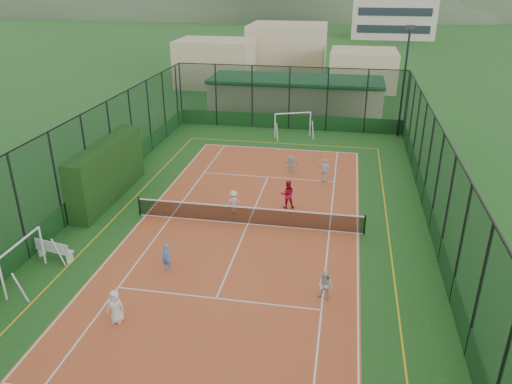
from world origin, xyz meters
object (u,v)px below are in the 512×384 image
at_px(clubhouse, 296,96).
at_px(coach, 288,194).
at_px(white_bench, 55,249).
at_px(futsal_goal_far, 293,125).
at_px(child_near_mid, 167,257).
at_px(child_far_right, 325,171).
at_px(futsal_goal_near, 23,262).
at_px(child_far_back, 291,164).
at_px(child_near_right, 325,286).
at_px(child_far_left, 233,202).
at_px(child_near_left, 116,307).
at_px(floodlight_ne, 404,83).

relative_size(clubhouse, coach, 9.68).
distance_m(white_bench, futsal_goal_far, 21.45).
height_order(child_near_mid, child_far_right, child_far_right).
bearing_deg(clubhouse, futsal_goal_far, -85.50).
bearing_deg(white_bench, futsal_goal_near, -87.86).
bearing_deg(coach, child_far_back, -96.09).
relative_size(clubhouse, child_near_mid, 12.27).
bearing_deg(white_bench, child_near_right, 6.59).
distance_m(child_near_right, child_far_left, 8.62).
distance_m(futsal_goal_far, child_far_right, 9.20).
relative_size(futsal_goal_near, child_near_left, 2.10).
height_order(futsal_goal_near, coach, futsal_goal_near).
xyz_separation_m(child_far_back, coach, (0.44, -5.22, 0.20)).
height_order(clubhouse, child_near_right, clubhouse).
distance_m(child_near_left, child_near_right, 7.90).
xyz_separation_m(floodlight_ne, clubhouse, (-8.60, 5.40, -2.55)).
distance_m(child_far_left, child_far_right, 6.76).
height_order(clubhouse, child_far_back, clubhouse).
relative_size(white_bench, child_far_back, 1.54).
distance_m(clubhouse, white_bench, 27.93).
bearing_deg(futsal_goal_near, child_near_mid, -71.49).
distance_m(clubhouse, child_far_right, 16.17).
bearing_deg(child_near_right, futsal_goal_far, 120.38).
relative_size(futsal_goal_far, child_far_right, 1.92).
bearing_deg(child_near_mid, child_far_left, 80.79).
relative_size(floodlight_ne, coach, 5.25).
xyz_separation_m(floodlight_ne, child_far_left, (-9.61, -15.40, -3.50)).
relative_size(white_bench, child_far_left, 1.44).
relative_size(white_bench, child_near_left, 1.34).
bearing_deg(futsal_goal_near, clubhouse, -15.43).
bearing_deg(child_near_right, white_bench, -163.77).
distance_m(child_near_left, child_far_right, 16.12).
distance_m(floodlight_ne, child_near_mid, 24.37).
bearing_deg(futsal_goal_far, coach, -106.13).
relative_size(child_near_left, child_near_right, 1.07).
height_order(futsal_goal_far, child_far_right, futsal_goal_far).
relative_size(futsal_goal_far, child_near_mid, 2.34).
bearing_deg(floodlight_ne, futsal_goal_near, -125.73).
distance_m(futsal_goal_far, child_near_right, 20.95).
height_order(child_far_back, coach, coach).
height_order(floodlight_ne, child_near_mid, floodlight_ne).
bearing_deg(child_near_left, futsal_goal_near, 159.42).
relative_size(child_near_mid, child_near_right, 1.00).
height_order(child_near_mid, child_far_back, child_near_mid).
height_order(futsal_goal_far, child_near_right, futsal_goal_far).
distance_m(white_bench, child_far_back, 15.30).
bearing_deg(futsal_goal_near, futsal_goal_far, -21.49).
xyz_separation_m(white_bench, child_near_left, (4.58, -3.62, 0.17)).
bearing_deg(child_far_left, floodlight_ne, -148.22).
bearing_deg(child_far_back, futsal_goal_far, -78.22).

